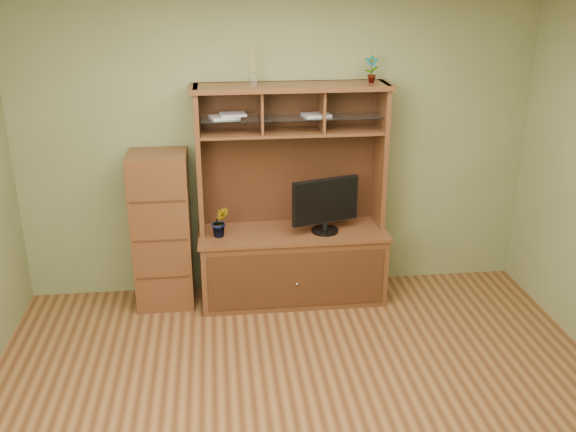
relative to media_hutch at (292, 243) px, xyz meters
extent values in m
cube|color=#4E2C16|center=(-0.10, -1.73, -0.53)|extent=(4.50, 4.00, 0.02)
cube|color=#656A3E|center=(-0.10, 0.28, 0.83)|extent=(4.50, 0.02, 2.70)
cube|color=#4C2515|center=(0.00, -0.02, -0.21)|extent=(1.60, 0.55, 0.62)
cube|color=black|center=(0.00, -0.30, -0.21)|extent=(1.50, 0.01, 0.50)
sphere|color=silver|center=(0.00, -0.32, -0.24)|extent=(0.02, 0.02, 0.02)
cube|color=#4C2515|center=(0.00, -0.02, 0.11)|extent=(1.64, 0.59, 0.03)
cube|color=#4C2515|center=(-0.78, 0.08, 0.75)|extent=(0.04, 0.35, 1.25)
cube|color=#4C2515|center=(0.78, 0.08, 0.75)|extent=(0.04, 0.35, 1.25)
cube|color=black|center=(0.00, 0.24, 0.75)|extent=(1.52, 0.02, 1.25)
cube|color=#4C2515|center=(0.00, 0.08, 1.36)|extent=(1.66, 0.40, 0.04)
cube|color=#4C2515|center=(0.00, 0.08, 0.98)|extent=(1.52, 0.32, 0.02)
cube|color=#4C2515|center=(-0.25, 0.08, 1.16)|extent=(0.02, 0.31, 0.35)
cube|color=#4C2515|center=(0.25, 0.08, 1.16)|extent=(0.02, 0.31, 0.35)
cube|color=silver|center=(0.00, 0.07, 1.11)|extent=(1.50, 0.27, 0.01)
cylinder|color=black|center=(0.27, -0.08, 0.14)|extent=(0.23, 0.23, 0.02)
cylinder|color=black|center=(0.27, -0.08, 0.19)|extent=(0.05, 0.05, 0.07)
cube|color=black|center=(0.27, -0.08, 0.41)|extent=(0.59, 0.22, 0.39)
imported|color=#365B1F|center=(-0.63, -0.08, 0.26)|extent=(0.15, 0.12, 0.27)
imported|color=#406A25|center=(0.66, 0.08, 1.49)|extent=(0.13, 0.10, 0.22)
cylinder|color=silver|center=(-0.31, 0.08, 1.43)|extent=(0.06, 0.06, 0.10)
cylinder|color=tan|center=(-0.31, 0.08, 1.57)|extent=(0.04, 0.04, 0.18)
cube|color=silver|center=(-0.56, 0.08, 1.12)|extent=(0.26, 0.22, 0.02)
cube|color=silver|center=(-0.49, 0.08, 1.14)|extent=(0.23, 0.18, 0.02)
cube|color=silver|center=(0.21, 0.08, 1.12)|extent=(0.25, 0.21, 0.02)
cube|color=#4C2515|center=(-1.12, 0.03, 0.16)|extent=(0.49, 0.44, 1.37)
cube|color=black|center=(-1.12, -0.19, -0.18)|extent=(0.45, 0.01, 0.02)
cube|color=black|center=(-1.12, -0.19, 0.16)|extent=(0.45, 0.01, 0.01)
cube|color=black|center=(-1.12, -0.19, 0.50)|extent=(0.45, 0.01, 0.02)
camera|label=1|loc=(-0.64, -5.15, 2.25)|focal=40.00mm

